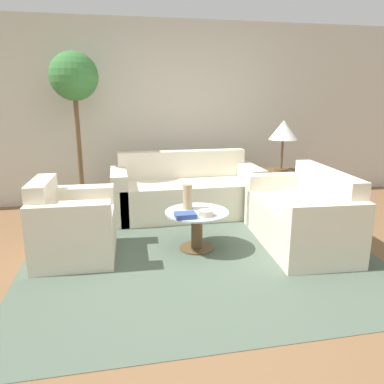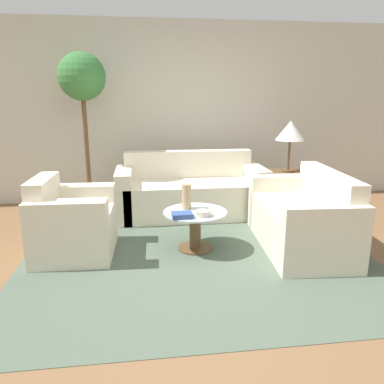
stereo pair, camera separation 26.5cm
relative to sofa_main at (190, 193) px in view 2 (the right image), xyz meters
name	(u,v)px [view 2 (the right image)]	position (x,y,z in m)	size (l,w,h in m)	color
ground_plane	(203,274)	(-0.12, -1.79, -0.29)	(14.00, 14.00, 0.00)	brown
wall_back	(175,113)	(-0.12, 0.85, 1.01)	(10.00, 0.06, 2.60)	beige
rug	(195,248)	(-0.11, -1.21, -0.28)	(3.41, 3.28, 0.01)	#4C5B4C
sofa_main	(190,193)	(0.00, 0.00, 0.00)	(1.94, 0.80, 0.82)	beige
armchair	(70,226)	(-1.36, -1.16, 0.01)	(0.77, 0.86, 0.79)	beige
loveseat	(305,220)	(1.05, -1.29, 0.00)	(0.86, 1.49, 0.80)	beige
coffee_table	(195,225)	(-0.11, -1.21, -0.02)	(0.65, 0.65, 0.41)	brown
side_table	(286,193)	(1.28, -0.16, 0.00)	(0.47, 0.47, 0.58)	brown
table_lamp	(290,132)	(1.28, -0.16, 0.81)	(0.38, 0.38, 0.67)	brown
potted_plant	(83,93)	(-1.36, 0.32, 1.30)	(0.61, 0.61, 2.09)	#93704C
vase	(187,197)	(-0.18, -1.10, 0.25)	(0.10, 0.10, 0.26)	tan
bowl	(203,213)	(-0.05, -1.37, 0.15)	(0.14, 0.14, 0.06)	beige
book_stack	(182,215)	(-0.26, -1.39, 0.15)	(0.20, 0.15, 0.05)	#334C8C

